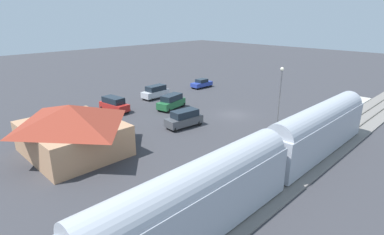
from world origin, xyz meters
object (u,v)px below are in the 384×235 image
object	(u,v)px
pedestrian_on_platform	(299,121)
station_building	(72,128)
suv_charcoal	(184,118)
passenger_train	(273,154)
pedestrian_waiting_far	(286,127)
sedan_blue	(202,83)
suv_red	(114,104)
light_pole_near_platform	(280,91)
suv_green	(171,102)
suv_silver	(156,92)

from	to	relation	value
pedestrian_on_platform	station_building	bearing A→B (deg)	58.67
suv_charcoal	station_building	bearing A→B (deg)	79.36
suv_charcoal	passenger_train	bearing A→B (deg)	162.80
pedestrian_on_platform	suv_charcoal	size ratio (longest dim) A/B	0.34
station_building	pedestrian_waiting_far	distance (m)	23.63
passenger_train	sedan_blue	bearing A→B (deg)	-37.91
suv_charcoal	suv_red	xyz separation A→B (m)	(12.12, 2.81, 0.00)
station_building	pedestrian_waiting_far	size ratio (longest dim) A/B	6.41
light_pole_near_platform	suv_green	bearing A→B (deg)	13.89
suv_green	suv_charcoal	bearing A→B (deg)	149.96
station_building	passenger_train	bearing A→B (deg)	-154.24
passenger_train	sedan_blue	distance (m)	37.17
pedestrian_waiting_far	light_pole_near_platform	size ratio (longest dim) A/B	0.22
pedestrian_waiting_far	suv_green	bearing A→B (deg)	5.17
light_pole_near_platform	suv_red	bearing A→B (deg)	27.63
station_building	suv_green	bearing A→B (deg)	-75.24
suv_charcoal	suv_red	distance (m)	12.44
suv_silver	pedestrian_on_platform	bearing A→B (deg)	-174.35
suv_charcoal	light_pole_near_platform	world-z (taller)	light_pole_near_platform
sedan_blue	suv_silver	xyz separation A→B (m)	(0.08, 11.58, 0.27)
passenger_train	sedan_blue	world-z (taller)	passenger_train
station_building	suv_green	world-z (taller)	station_building
pedestrian_on_platform	suv_green	world-z (taller)	suv_green
passenger_train	light_pole_near_platform	distance (m)	14.68
station_building	suv_silver	distance (m)	22.98
suv_green	suv_silver	bearing A→B (deg)	-18.82
pedestrian_waiting_far	pedestrian_on_platform	bearing A→B (deg)	-90.45
station_building	suv_green	size ratio (longest dim) A/B	2.11
pedestrian_on_platform	passenger_train	bearing A→B (deg)	107.71
suv_silver	suv_green	bearing A→B (deg)	161.18
suv_silver	pedestrian_waiting_far	bearing A→B (deg)	178.53
suv_red	sedan_blue	bearing A→B (deg)	-85.33
pedestrian_waiting_far	passenger_train	bearing A→B (deg)	112.56
passenger_train	suv_red	world-z (taller)	passenger_train
pedestrian_waiting_far	suv_green	size ratio (longest dim) A/B	0.33
station_building	sedan_blue	xyz separation A→B (m)	(11.29, -31.49, -1.82)
passenger_train	light_pole_near_platform	xyz separation A→B (m)	(6.80, -12.86, 2.03)
sedan_blue	pedestrian_waiting_far	bearing A→B (deg)	153.85
pedestrian_waiting_far	suv_charcoal	distance (m)	12.50
station_building	suv_charcoal	distance (m)	13.80
sedan_blue	suv_red	bearing A→B (deg)	94.67
sedan_blue	light_pole_near_platform	world-z (taller)	light_pole_near_platform
suv_silver	suv_green	world-z (taller)	same
passenger_train	suv_green	bearing A→B (deg)	-21.54
pedestrian_waiting_far	sedan_blue	world-z (taller)	pedestrian_waiting_far
pedestrian_waiting_far	light_pole_near_platform	world-z (taller)	light_pole_near_platform
suv_silver	passenger_train	bearing A→B (deg)	159.07
pedestrian_waiting_far	suv_silver	size ratio (longest dim) A/B	0.34
suv_green	suv_red	distance (m)	8.54
suv_green	suv_red	bearing A→B (deg)	54.64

